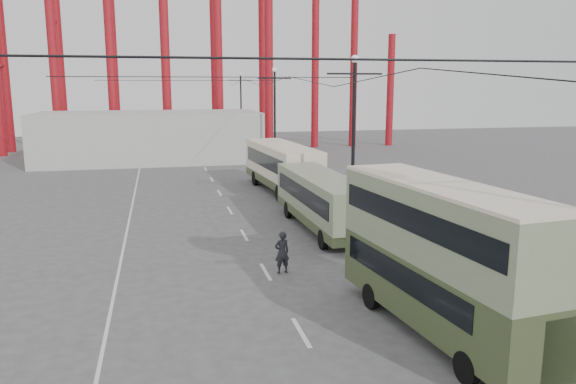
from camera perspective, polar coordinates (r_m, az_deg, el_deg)
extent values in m
cube|color=silver|center=(32.24, -5.27, -3.02)|extent=(0.15, 82.00, 0.01)
cube|color=silver|center=(34.59, 5.07, -2.06)|extent=(0.12, 120.00, 0.01)
cube|color=silver|center=(33.01, -15.90, -3.07)|extent=(0.12, 120.00, 0.01)
cylinder|color=black|center=(32.06, 6.65, 5.03)|extent=(0.20, 0.20, 9.00)
cylinder|color=black|center=(32.75, 6.49, -2.38)|extent=(0.44, 0.44, 0.50)
cube|color=black|center=(31.91, 6.80, 11.84)|extent=(3.20, 0.10, 0.10)
sphere|color=white|center=(31.93, 6.83, 13.27)|extent=(0.44, 0.44, 0.44)
cylinder|color=black|center=(53.23, -1.35, 7.37)|extent=(0.20, 0.20, 9.00)
cylinder|color=black|center=(53.66, -1.33, 2.84)|extent=(0.44, 0.44, 0.50)
cube|color=black|center=(53.14, -1.37, 11.46)|extent=(3.20, 0.10, 0.10)
sphere|color=white|center=(53.16, -1.37, 12.33)|extent=(0.44, 0.44, 0.44)
cylinder|color=black|center=(74.89, -4.79, 8.33)|extent=(0.20, 0.20, 9.00)
cylinder|color=black|center=(75.19, -4.74, 5.09)|extent=(0.44, 0.44, 0.50)
cube|color=black|center=(74.82, -4.83, 11.24)|extent=(3.20, 0.10, 0.10)
sphere|color=white|center=(74.83, -4.84, 11.85)|extent=(0.44, 0.44, 0.44)
cylinder|color=maroon|center=(73.04, -26.84, 10.70)|extent=(1.00, 1.00, 18.00)
cylinder|color=maroon|center=(68.17, -22.92, 14.87)|extent=(1.00, 1.00, 27.00)
cylinder|color=maroon|center=(72.11, -22.38, 14.64)|extent=(1.00, 1.00, 27.00)
cylinder|color=maroon|center=(71.06, 2.82, 16.70)|extent=(0.90, 0.90, 30.00)
cylinder|color=maroon|center=(72.27, 6.71, 13.36)|extent=(0.90, 0.90, 22.00)
cylinder|color=maroon|center=(74.02, 10.35, 10.10)|extent=(0.90, 0.90, 14.00)
cube|color=#AFAFA9|center=(59.28, -13.84, 5.47)|extent=(22.00, 10.00, 5.00)
cube|color=#3B4927|center=(18.24, 15.06, -9.50)|extent=(3.18, 9.09, 1.96)
cube|color=black|center=(18.11, 15.12, -8.31)|extent=(3.03, 7.32, 0.80)
cube|color=gray|center=(17.89, 15.23, -6.15)|extent=(3.20, 9.09, 0.27)
cube|color=gray|center=(17.61, 15.41, -2.68)|extent=(3.18, 9.09, 1.96)
cube|color=black|center=(17.59, 15.42, -2.40)|extent=(3.16, 8.56, 0.76)
cube|color=beige|center=(17.40, 15.58, 0.63)|extent=(3.20, 9.09, 0.11)
cylinder|color=black|center=(20.10, 8.45, -10.42)|extent=(0.34, 0.91, 0.89)
cylinder|color=black|center=(21.06, 13.37, -9.60)|extent=(0.34, 0.91, 0.89)
cylinder|color=black|center=(15.99, 17.71, -16.64)|extent=(0.34, 0.91, 0.89)
cylinder|color=black|center=(17.19, 23.28, -15.03)|extent=(0.34, 0.91, 0.89)
cube|color=gray|center=(30.06, 3.50, -0.76)|extent=(2.65, 10.54, 2.29)
cube|color=black|center=(29.99, 3.51, -0.04)|extent=(2.66, 9.40, 0.91)
cube|color=#3B4927|center=(30.26, 3.48, -2.44)|extent=(2.68, 10.54, 0.48)
cube|color=gray|center=(29.84, 3.52, 1.54)|extent=(2.67, 10.54, 0.15)
cylinder|color=black|center=(32.79, 0.09, -1.89)|extent=(0.29, 0.96, 0.95)
cylinder|color=black|center=(33.39, 3.68, -1.68)|extent=(0.29, 0.96, 0.95)
cylinder|color=black|center=(26.93, 3.47, -4.73)|extent=(0.29, 0.96, 0.95)
cylinder|color=black|center=(27.65, 7.73, -4.40)|extent=(0.29, 0.96, 0.95)
cube|color=beige|center=(40.99, -0.62, 2.72)|extent=(3.61, 11.18, 2.64)
cube|color=black|center=(40.93, -0.62, 3.33)|extent=(3.55, 9.87, 1.04)
cube|color=#3B4927|center=(41.14, -0.62, 1.28)|extent=(3.64, 11.18, 0.55)
cube|color=beige|center=(40.81, -0.63, 4.68)|extent=(3.63, 11.18, 0.18)
cylinder|color=black|center=(43.59, -3.28, 1.37)|extent=(0.39, 1.12, 1.10)
cylinder|color=black|center=(44.25, -0.16, 1.53)|extent=(0.39, 1.12, 1.10)
cylinder|color=black|center=(37.74, -0.96, -0.09)|extent=(0.39, 1.12, 1.10)
cylinder|color=black|center=(38.51, 2.58, 0.12)|extent=(0.39, 1.12, 1.10)
imported|color=black|center=(23.30, -0.62, -6.15)|extent=(0.72, 0.54, 1.77)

